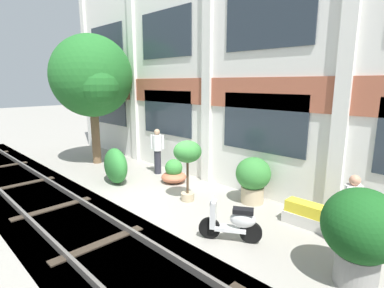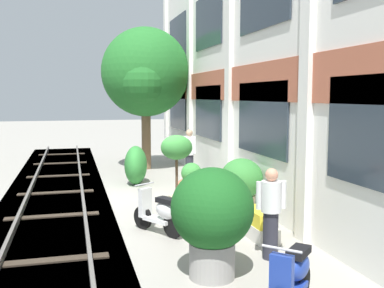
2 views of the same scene
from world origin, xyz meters
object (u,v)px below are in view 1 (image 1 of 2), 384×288
resident_by_doorway (157,150)px  broadleaf_tree (92,79)px  topiary_hedge (116,166)px  potted_plant_tall_urn (187,155)px  resident_watching_tracks (352,209)px  potted_plant_square_trough (305,215)px  potted_plant_glazed_jar (361,231)px  potted_plant_wide_bowl (174,173)px  potted_plant_ribbed_drum (253,177)px  scooter_second_parked (233,222)px

resident_by_doorway → broadleaf_tree: bearing=-109.1°
broadleaf_tree → topiary_hedge: broadleaf_tree is taller
potted_plant_tall_urn → resident_watching_tracks: 4.29m
potted_plant_tall_urn → resident_by_doorway: potted_plant_tall_urn is taller
potted_plant_square_trough → potted_plant_glazed_jar: size_ratio=0.61×
broadleaf_tree → topiary_hedge: bearing=-15.6°
potted_plant_square_trough → potted_plant_glazed_jar: potted_plant_glazed_jar is taller
potted_plant_square_trough → resident_watching_tracks: resident_watching_tracks is taller
potted_plant_wide_bowl → potted_plant_glazed_jar: 6.39m
broadleaf_tree → resident_watching_tracks: size_ratio=3.39×
potted_plant_tall_urn → topiary_hedge: potted_plant_tall_urn is taller
potted_plant_wide_bowl → potted_plant_tall_urn: (1.51, -0.79, 1.03)m
potted_plant_ribbed_drum → potted_plant_tall_urn: (-1.43, -1.22, 0.60)m
potted_plant_ribbed_drum → potted_plant_glazed_jar: (3.28, -1.76, 0.23)m
potted_plant_glazed_jar → potted_plant_square_trough: bearing=137.0°
broadleaf_tree → potted_plant_ribbed_drum: size_ratio=3.98×
potted_plant_wide_bowl → topiary_hedge: 2.01m
resident_by_doorway → resident_watching_tracks: (6.92, -0.39, -0.08)m
potted_plant_wide_bowl → resident_watching_tracks: resident_watching_tracks is taller
potted_plant_ribbed_drum → broadleaf_tree: bearing=-171.6°
potted_plant_tall_urn → scooter_second_parked: 2.68m
broadleaf_tree → potted_plant_wide_bowl: (4.27, 0.64, -3.22)m
potted_plant_square_trough → potted_plant_tall_urn: size_ratio=0.58×
potted_plant_wide_bowl → potted_plant_ribbed_drum: bearing=8.2°
potted_plant_glazed_jar → resident_by_doorway: (-7.43, 1.59, -0.07)m
scooter_second_parked → resident_by_doorway: (-5.07, 1.95, 0.48)m
broadleaf_tree → resident_watching_tracks: (9.98, 0.51, -2.72)m
potted_plant_square_trough → potted_plant_glazed_jar: (1.56, -1.46, 0.71)m
potted_plant_square_trough → resident_by_doorway: size_ratio=0.61×
potted_plant_square_trough → potted_plant_glazed_jar: bearing=-43.0°
potted_plant_ribbed_drum → scooter_second_parked: size_ratio=1.10×
potted_plant_wide_bowl → resident_watching_tracks: (5.71, -0.13, 0.50)m
potted_plant_square_trough → scooter_second_parked: 1.99m
potted_plant_ribbed_drum → topiary_hedge: bearing=-156.5°
broadleaf_tree → potted_plant_square_trough: broadleaf_tree is taller
potted_plant_ribbed_drum → potted_plant_glazed_jar: bearing=-28.2°
potted_plant_wide_bowl → potted_plant_ribbed_drum: potted_plant_ribbed_drum is taller
broadleaf_tree → potted_plant_wide_bowl: broadleaf_tree is taller
broadleaf_tree → resident_watching_tracks: broadleaf_tree is taller
potted_plant_square_trough → potted_plant_tall_urn: 3.45m
resident_watching_tracks → potted_plant_ribbed_drum: bearing=174.1°
potted_plant_glazed_jar → resident_watching_tracks: (-0.50, 1.21, -0.15)m
potted_plant_glazed_jar → broadleaf_tree: bearing=176.2°
potted_plant_ribbed_drum → potted_plant_tall_urn: potted_plant_tall_urn is taller
broadleaf_tree → potted_plant_tall_urn: 6.18m
potted_plant_wide_bowl → potted_plant_tall_urn: bearing=-27.8°
potted_plant_wide_bowl → potted_plant_tall_urn: potted_plant_tall_urn is taller
potted_plant_glazed_jar → scooter_second_parked: bearing=-171.3°
potted_plant_square_trough → scooter_second_parked: (-0.79, -1.82, 0.16)m
potted_plant_wide_bowl → scooter_second_parked: scooter_second_parked is taller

